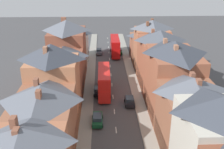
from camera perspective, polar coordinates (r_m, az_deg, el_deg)
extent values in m
cube|color=gray|center=(56.42, -5.06, -3.92)|extent=(2.20, 104.00, 0.14)
cube|color=gray|center=(56.80, 5.29, -3.74)|extent=(2.20, 104.00, 0.14)
cube|color=silver|center=(44.32, 0.90, -11.98)|extent=(0.14, 1.80, 0.01)
cube|color=silver|center=(49.38, 0.52, -8.04)|extent=(0.14, 1.80, 0.01)
cube|color=silver|center=(54.62, 0.22, -4.84)|extent=(0.14, 1.80, 0.01)
cube|color=silver|center=(60.01, -0.02, -2.21)|extent=(0.14, 1.80, 0.01)
cube|color=silver|center=(65.51, -0.22, -0.02)|extent=(0.14, 1.80, 0.01)
cube|color=silver|center=(71.08, -0.39, 1.83)|extent=(0.14, 1.80, 0.01)
cube|color=silver|center=(76.72, -0.54, 3.41)|extent=(0.14, 1.80, 0.01)
cube|color=silver|center=(82.42, -0.67, 4.77)|extent=(0.14, 1.80, 0.01)
cube|color=silver|center=(88.15, -0.78, 5.96)|extent=(0.14, 1.80, 0.01)
cube|color=silver|center=(93.91, -0.87, 7.00)|extent=(0.14, 1.80, 0.01)
cube|color=silver|center=(99.71, -0.96, 7.92)|extent=(0.14, 1.80, 0.01)
pyramid|color=#565B66|center=(27.80, -19.23, -12.37)|extent=(8.00, 7.56, 1.71)
cube|color=brown|center=(27.41, -20.14, -11.85)|extent=(0.60, 0.90, 0.95)
cube|color=brown|center=(28.25, -20.57, -10.06)|extent=(0.60, 0.90, 1.58)
cube|color=brown|center=(38.07, -14.42, -11.30)|extent=(8.00, 10.74, 8.73)
cube|color=maroon|center=(39.03, -8.17, -14.77)|extent=(0.12, 9.88, 3.20)
pyramid|color=#565B66|center=(35.41, -15.26, -3.96)|extent=(8.00, 10.74, 2.13)
cube|color=brown|center=(37.39, -16.16, -1.66)|extent=(0.60, 0.90, 1.13)
cube|color=brown|center=(33.46, -15.69, -4.34)|extent=(0.60, 0.90, 1.34)
cube|color=#B2704C|center=(45.12, -12.37, -3.60)|extent=(8.00, 7.27, 11.28)
cube|color=black|center=(46.49, -7.13, -8.05)|extent=(0.12, 6.69, 3.20)
pyramid|color=#383D47|center=(42.59, -13.14, 4.84)|extent=(8.00, 7.27, 2.63)
cube|color=#99664C|center=(41.44, -14.31, 5.11)|extent=(0.60, 0.90, 1.19)
cube|color=brown|center=(53.73, -10.73, -0.53)|extent=(8.00, 10.80, 8.86)
cube|color=navy|center=(54.44, -6.40, -3.22)|extent=(0.12, 9.93, 3.20)
pyramid|color=#474C56|center=(51.94, -11.14, 4.81)|extent=(8.00, 10.80, 1.66)
cube|color=brown|center=(49.76, -11.16, 4.94)|extent=(0.60, 0.90, 1.50)
cube|color=brown|center=(50.98, -12.59, 4.92)|extent=(0.60, 0.90, 0.95)
cube|color=brown|center=(63.24, -9.51, 4.38)|extent=(8.00, 10.66, 11.51)
cube|color=navy|center=(64.25, -5.79, 0.93)|extent=(0.12, 9.80, 3.20)
pyramid|color=#565B66|center=(61.47, -9.93, 10.55)|extent=(8.00, 10.66, 2.40)
cube|color=brown|center=(64.14, -10.73, 11.58)|extent=(0.60, 0.90, 1.32)
cube|color=brown|center=(63.81, -10.24, 11.58)|extent=(0.60, 0.90, 1.36)
cube|color=beige|center=(73.98, -8.47, 5.76)|extent=(8.00, 10.98, 8.17)
cube|color=black|center=(74.40, -5.33, 3.99)|extent=(0.12, 10.10, 3.20)
pyramid|color=#383D47|center=(72.68, -8.70, 9.68)|extent=(8.00, 10.98, 2.22)
cube|color=brown|center=(70.73, -9.16, 9.91)|extent=(0.60, 0.90, 1.48)
cube|color=brown|center=(39.62, 16.45, -9.63)|extent=(8.00, 9.19, 9.27)
cube|color=maroon|center=(40.27, 10.48, -13.63)|extent=(0.12, 8.45, 3.20)
pyramid|color=#565B66|center=(37.02, 17.39, -2.18)|extent=(8.00, 9.19, 2.03)
cube|color=brown|center=(36.14, 18.35, -1.86)|extent=(0.60, 0.90, 1.21)
cube|color=brown|center=(38.41, 17.08, -0.33)|extent=(0.60, 0.90, 1.11)
cube|color=#935138|center=(47.87, 12.87, -1.92)|extent=(8.00, 11.64, 11.51)
cube|color=maroon|center=(48.87, 7.95, -6.47)|extent=(0.12, 10.71, 3.20)
pyramid|color=#383D47|center=(45.56, 13.60, 5.86)|extent=(8.00, 11.64, 2.04)
cube|color=#99664C|center=(47.09, 11.53, 7.15)|extent=(0.60, 0.90, 0.91)
cube|color=#99664C|center=(43.26, 13.76, 5.63)|extent=(0.60, 0.90, 0.96)
cube|color=#935138|center=(58.44, 10.06, 2.34)|extent=(8.00, 11.49, 10.59)
cube|color=navy|center=(59.11, 6.09, -1.05)|extent=(0.12, 10.57, 3.20)
pyramid|color=#474C56|center=(56.60, 10.50, 8.41)|extent=(8.00, 11.49, 2.17)
cube|color=brown|center=(57.68, 8.91, 9.28)|extent=(0.60, 0.90, 0.98)
cube|color=#A36042|center=(67.17, 8.46, 5.25)|extent=(8.00, 7.41, 10.90)
cube|color=navy|center=(67.80, 5.00, 2.14)|extent=(0.12, 6.82, 3.20)
pyramid|color=#565B66|center=(65.55, 8.78, 10.72)|extent=(8.00, 7.41, 2.19)
cube|color=brown|center=(67.58, 8.74, 11.52)|extent=(0.60, 0.90, 1.04)
cube|color=brown|center=(64.02, 7.76, 10.94)|extent=(0.60, 0.90, 0.97)
cube|color=brown|center=(75.78, 7.24, 5.77)|extent=(8.00, 9.68, 7.03)
cube|color=olive|center=(75.81, 4.22, 4.38)|extent=(0.12, 8.90, 3.20)
pyramid|color=#474C56|center=(74.60, 7.41, 9.13)|extent=(8.00, 9.68, 2.10)
cube|color=#99664C|center=(73.56, 7.26, 9.36)|extent=(0.60, 0.90, 1.03)
cube|color=#B70F0F|center=(79.85, 0.67, 5.42)|extent=(2.44, 10.80, 2.50)
cube|color=#B70F0F|center=(79.17, 0.68, 7.08)|extent=(2.44, 10.58, 2.30)
cube|color=#B70F0F|center=(78.86, 0.68, 7.92)|extent=(2.39, 10.37, 0.10)
cube|color=#28333D|center=(84.91, 0.49, 6.61)|extent=(2.20, 0.10, 1.20)
cube|color=#28333D|center=(84.31, 0.50, 8.12)|extent=(2.20, 0.10, 1.10)
cube|color=#28333D|center=(79.72, -0.19, 5.59)|extent=(0.06, 9.18, 0.90)
cube|color=#28333D|center=(79.10, -0.19, 7.15)|extent=(0.06, 9.18, 0.90)
cube|color=yellow|center=(84.12, 0.50, 8.64)|extent=(1.34, 0.08, 0.32)
cylinder|color=black|center=(83.33, -0.29, 5.33)|extent=(0.30, 1.00, 1.00)
cylinder|color=black|center=(83.45, 1.39, 5.35)|extent=(0.30, 1.00, 1.00)
cylinder|color=black|center=(77.32, -0.13, 3.95)|extent=(0.30, 1.00, 1.00)
cylinder|color=black|center=(77.44, 1.68, 3.97)|extent=(0.30, 1.00, 1.00)
cube|color=red|center=(55.37, -1.71, -2.56)|extent=(2.44, 10.80, 2.50)
cube|color=red|center=(54.40, -1.74, -0.27)|extent=(2.44, 10.58, 2.30)
cube|color=red|center=(53.95, -1.76, 0.91)|extent=(2.39, 10.37, 0.10)
cube|color=#28333D|center=(60.19, -1.77, -0.23)|extent=(2.20, 0.10, 1.20)
cube|color=#28333D|center=(59.33, -1.80, 1.82)|extent=(2.20, 0.10, 1.10)
cube|color=#28333D|center=(55.27, -2.95, -2.34)|extent=(0.06, 9.18, 0.90)
cube|color=#28333D|center=(54.37, -3.00, -0.19)|extent=(0.06, 9.18, 0.90)
cube|color=yellow|center=(59.06, -1.81, 2.55)|extent=(1.34, 0.08, 0.32)
cylinder|color=black|center=(58.90, -2.92, -2.21)|extent=(0.30, 1.00, 1.00)
cylinder|color=black|center=(58.91, -0.55, -2.17)|extent=(0.30, 1.00, 1.00)
cylinder|color=black|center=(53.23, -2.98, -5.05)|extent=(0.30, 1.00, 1.00)
cylinder|color=black|center=(53.24, -0.34, -5.01)|extent=(0.30, 1.00, 1.00)
cube|color=black|center=(55.51, -3.04, -3.64)|extent=(1.70, 3.91, 0.71)
cube|color=#28333D|center=(55.05, -3.06, -3.12)|extent=(1.46, 1.95, 0.60)
cylinder|color=black|center=(56.77, -3.88, -3.44)|extent=(0.20, 0.62, 0.62)
cylinder|color=black|center=(56.74, -2.16, -3.41)|extent=(0.20, 0.62, 0.62)
cylinder|color=black|center=(54.61, -3.94, -4.55)|extent=(0.20, 0.62, 0.62)
cylinder|color=black|center=(54.57, -2.15, -4.52)|extent=(0.20, 0.62, 0.62)
cube|color=#144728|center=(45.85, -3.18, -9.76)|extent=(1.70, 4.49, 0.67)
cube|color=#28333D|center=(45.32, -3.20, -9.23)|extent=(1.46, 2.25, 0.60)
cylinder|color=black|center=(47.23, -4.20, -9.21)|extent=(0.20, 0.62, 0.62)
cylinder|color=black|center=(47.20, -2.11, -9.19)|extent=(0.20, 0.62, 0.62)
cylinder|color=black|center=(44.89, -4.30, -11.08)|extent=(0.20, 0.62, 0.62)
cylinder|color=black|center=(44.85, -2.09, -11.06)|extent=(0.20, 0.62, 0.62)
cube|color=#144728|center=(81.60, 1.53, 5.07)|extent=(1.70, 4.41, 0.70)
cube|color=#28333D|center=(81.20, 1.55, 5.46)|extent=(1.46, 2.21, 0.60)
cylinder|color=black|center=(82.96, 0.88, 5.11)|extent=(0.20, 0.62, 0.62)
cylinder|color=black|center=(83.06, 2.06, 5.13)|extent=(0.20, 0.62, 0.62)
cylinder|color=black|center=(80.36, 0.99, 4.53)|extent=(0.20, 0.62, 0.62)
cylinder|color=black|center=(80.47, 2.20, 4.54)|extent=(0.20, 0.62, 0.62)
cube|color=black|center=(51.41, 3.86, -5.88)|extent=(1.70, 3.89, 0.79)
cube|color=#28333D|center=(50.91, 3.91, -5.29)|extent=(1.46, 1.95, 0.60)
cylinder|color=black|center=(52.58, 2.79, -5.65)|extent=(0.20, 0.62, 0.62)
cylinder|color=black|center=(52.74, 4.64, -5.61)|extent=(0.20, 0.62, 0.62)
cylinder|color=black|center=(50.47, 3.02, -6.94)|extent=(0.20, 0.62, 0.62)
cylinder|color=black|center=(50.64, 4.95, -6.89)|extent=(0.20, 0.62, 0.62)
cube|color=#4C515B|center=(81.18, -2.84, 4.99)|extent=(1.70, 4.36, 0.79)
cube|color=#28333D|center=(80.77, -2.85, 5.41)|extent=(1.46, 2.18, 0.60)
cylinder|color=black|center=(82.61, -3.42, 5.00)|extent=(0.20, 0.62, 0.62)
cylinder|color=black|center=(82.58, -2.24, 5.02)|extent=(0.20, 0.62, 0.62)
cylinder|color=black|center=(80.03, -3.46, 4.42)|extent=(0.20, 0.62, 0.62)
cylinder|color=black|center=(80.01, -2.23, 4.44)|extent=(0.20, 0.62, 0.62)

